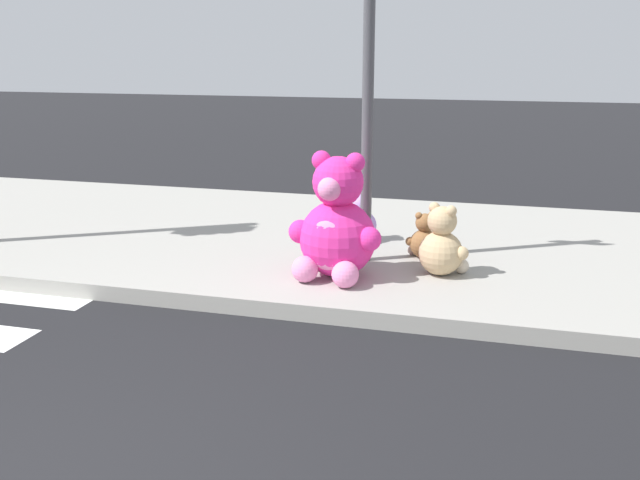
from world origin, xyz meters
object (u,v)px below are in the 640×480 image
object	(u,v)px
sign_pole	(368,87)
plush_brown	(424,239)
plush_tan	(442,246)
plush_lavender	(360,221)
plush_pink_large	(336,228)

from	to	relation	value
sign_pole	plush_brown	size ratio (longest dim) A/B	6.73
plush_tan	plush_brown	distance (m)	0.56
plush_lavender	plush_brown	bearing A→B (deg)	-30.83
plush_brown	sign_pole	bearing A→B (deg)	-155.34
plush_pink_large	plush_brown	world-z (taller)	plush_pink_large
plush_lavender	sign_pole	bearing A→B (deg)	-73.56
plush_tan	plush_lavender	size ratio (longest dim) A/B	1.23
plush_pink_large	plush_tan	bearing A→B (deg)	19.40
plush_pink_large	plush_brown	xyz separation A→B (m)	(0.70, 0.84, -0.27)
plush_brown	plush_tan	bearing A→B (deg)	-65.25
plush_lavender	plush_brown	size ratio (longest dim) A/B	1.16
sign_pole	plush_tan	size ratio (longest dim) A/B	4.72
plush_tan	plush_brown	bearing A→B (deg)	114.75
plush_tan	plush_brown	size ratio (longest dim) A/B	1.43
plush_tan	plush_lavender	bearing A→B (deg)	135.96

